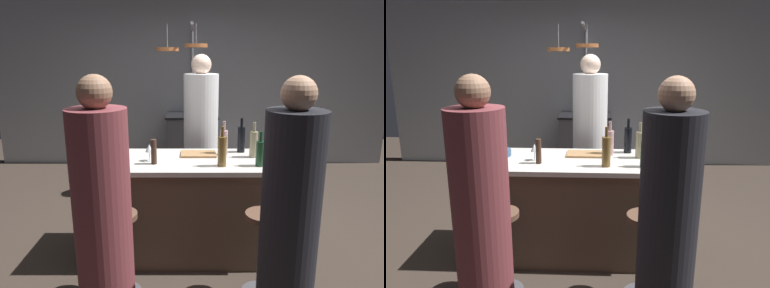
# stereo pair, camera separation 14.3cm
# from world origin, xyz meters

# --- Properties ---
(ground_plane) EXTENTS (9.00, 9.00, 0.00)m
(ground_plane) POSITION_xyz_m (0.00, 0.00, 0.00)
(ground_plane) COLOR #382D26
(back_wall) EXTENTS (6.40, 0.16, 2.60)m
(back_wall) POSITION_xyz_m (0.00, 2.85, 1.30)
(back_wall) COLOR #9EA3A8
(back_wall) RESTS_ON ground_plane
(kitchen_island) EXTENTS (1.80, 0.72, 0.90)m
(kitchen_island) POSITION_xyz_m (0.00, 0.00, 0.45)
(kitchen_island) COLOR brown
(kitchen_island) RESTS_ON ground_plane
(stove_range) EXTENTS (0.80, 0.64, 0.89)m
(stove_range) POSITION_xyz_m (0.00, 2.45, 0.45)
(stove_range) COLOR #47474C
(stove_range) RESTS_ON ground_plane
(chef) EXTENTS (0.38, 0.38, 1.80)m
(chef) POSITION_xyz_m (0.10, 0.88, 0.83)
(chef) COLOR white
(chef) RESTS_ON ground_plane
(bar_stool_right) EXTENTS (0.28, 0.28, 0.68)m
(bar_stool_right) POSITION_xyz_m (0.52, -0.62, 0.38)
(bar_stool_right) COLOR #4C4C51
(bar_stool_right) RESTS_ON ground_plane
(guest_right) EXTENTS (0.36, 0.36, 1.68)m
(guest_right) POSITION_xyz_m (0.59, -1.00, 0.78)
(guest_right) COLOR black
(guest_right) RESTS_ON ground_plane
(bar_stool_left) EXTENTS (0.28, 0.28, 0.68)m
(bar_stool_left) POSITION_xyz_m (-0.53, -0.62, 0.38)
(bar_stool_left) COLOR #4C4C51
(bar_stool_left) RESTS_ON ground_plane
(guest_left) EXTENTS (0.36, 0.36, 1.69)m
(guest_left) POSITION_xyz_m (-0.55, -0.96, 0.78)
(guest_left) COLOR brown
(guest_left) RESTS_ON ground_plane
(overhead_pot_rack) EXTENTS (0.63, 1.40, 2.17)m
(overhead_pot_rack) POSITION_xyz_m (-0.07, 1.94, 1.65)
(overhead_pot_rack) COLOR gray
(overhead_pot_rack) RESTS_ON ground_plane
(cutting_board) EXTENTS (0.32, 0.22, 0.02)m
(cutting_board) POSITION_xyz_m (0.06, 0.14, 0.91)
(cutting_board) COLOR #997047
(cutting_board) RESTS_ON kitchen_island
(pepper_mill) EXTENTS (0.05, 0.05, 0.21)m
(pepper_mill) POSITION_xyz_m (-0.32, -0.13, 1.01)
(pepper_mill) COLOR #382319
(pepper_mill) RESTS_ON kitchen_island
(wine_bottle_green) EXTENTS (0.07, 0.07, 0.29)m
(wine_bottle_green) POSITION_xyz_m (0.56, -0.19, 1.01)
(wine_bottle_green) COLOR #193D23
(wine_bottle_green) RESTS_ON kitchen_island
(wine_bottle_white) EXTENTS (0.07, 0.07, 0.32)m
(wine_bottle_white) POSITION_xyz_m (0.55, 0.07, 1.02)
(wine_bottle_white) COLOR gray
(wine_bottle_white) RESTS_ON kitchen_island
(wine_bottle_rose) EXTENTS (0.07, 0.07, 0.31)m
(wine_bottle_rose) POSITION_xyz_m (0.29, 0.15, 1.02)
(wine_bottle_rose) COLOR #B78C8E
(wine_bottle_rose) RESTS_ON kitchen_island
(wine_bottle_amber) EXTENTS (0.07, 0.07, 0.33)m
(wine_bottle_amber) POSITION_xyz_m (0.25, -0.19, 1.03)
(wine_bottle_amber) COLOR brown
(wine_bottle_amber) RESTS_ON kitchen_island
(wine_bottle_dark) EXTENTS (0.07, 0.07, 0.32)m
(wine_bottle_dark) POSITION_xyz_m (0.46, 0.24, 1.03)
(wine_bottle_dark) COLOR black
(wine_bottle_dark) RESTS_ON kitchen_island
(wine_glass_near_left_guest) EXTENTS (0.07, 0.07, 0.15)m
(wine_glass_near_left_guest) POSITION_xyz_m (-0.67, -0.25, 1.01)
(wine_glass_near_left_guest) COLOR silver
(wine_glass_near_left_guest) RESTS_ON kitchen_island
(wine_glass_by_chef) EXTENTS (0.07, 0.07, 0.15)m
(wine_glass_by_chef) POSITION_xyz_m (-0.37, -0.04, 1.01)
(wine_glass_by_chef) COLOR silver
(wine_glass_by_chef) RESTS_ON kitchen_island
(mixing_bowl_blue) EXTENTS (0.19, 0.19, 0.06)m
(mixing_bowl_blue) POSITION_xyz_m (-0.70, 0.08, 0.93)
(mixing_bowl_blue) COLOR #334C6B
(mixing_bowl_blue) RESTS_ON kitchen_island
(mixing_bowl_wooden) EXTENTS (0.18, 0.18, 0.07)m
(mixing_bowl_wooden) POSITION_xyz_m (0.73, 0.15, 0.94)
(mixing_bowl_wooden) COLOR brown
(mixing_bowl_wooden) RESTS_ON kitchen_island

